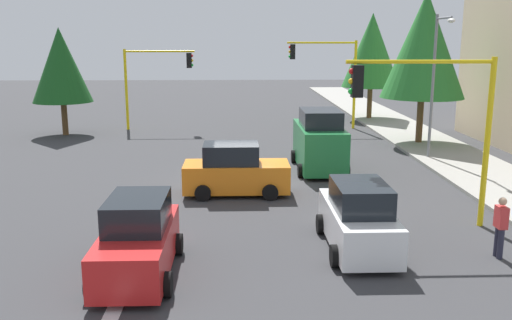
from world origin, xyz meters
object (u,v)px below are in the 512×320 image
at_px(traffic_signal_far_right, 154,73).
at_px(pedestrian_crossing, 500,226).
at_px(delivery_van_green, 319,142).
at_px(car_red, 138,240).
at_px(traffic_signal_near_left, 430,108).
at_px(tree_opposite_side, 61,65).
at_px(car_white, 358,219).
at_px(tree_roadside_far, 372,50).
at_px(traffic_signal_far_left, 328,67).
at_px(tree_roadside_mid, 424,45).
at_px(street_lamp_curbside, 437,72).
at_px(car_orange, 235,171).

bearing_deg(traffic_signal_far_right, pedestrian_crossing, 28.84).
distance_m(delivery_van_green, pedestrian_crossing, 11.20).
distance_m(traffic_signal_far_right, car_red, 23.74).
bearing_deg(pedestrian_crossing, traffic_signal_near_left, -155.59).
relative_size(tree_opposite_side, car_white, 1.58).
relative_size(tree_roadside_far, car_red, 1.85).
distance_m(traffic_signal_far_left, tree_roadside_mid, 7.51).
bearing_deg(tree_opposite_side, car_red, 21.00).
bearing_deg(tree_roadside_far, street_lamp_curbside, -1.19).
bearing_deg(delivery_van_green, pedestrian_crossing, 17.65).
relative_size(traffic_signal_far_left, traffic_signal_far_right, 1.10).
bearing_deg(traffic_signal_far_right, car_white, 21.79).
height_order(tree_opposite_side, car_red, tree_opposite_side).
height_order(tree_opposite_side, car_orange, tree_opposite_side).
bearing_deg(tree_roadside_mid, traffic_signal_far_left, -144.46).
height_order(tree_roadside_far, car_white, tree_roadside_far).
bearing_deg(delivery_van_green, street_lamp_curbside, 105.57).
distance_m(tree_roadside_far, delivery_van_green, 17.51).
bearing_deg(tree_roadside_mid, traffic_signal_near_left, -17.29).
bearing_deg(car_orange, car_red, -18.15).
height_order(traffic_signal_near_left, traffic_signal_far_right, traffic_signal_near_left).
bearing_deg(car_white, tree_opposite_side, -144.63).
relative_size(tree_opposite_side, tree_roadside_mid, 0.78).
xyz_separation_m(tree_opposite_side, pedestrian_crossing, (20.65, 17.85, -3.39)).
distance_m(tree_opposite_side, car_white, 24.65).
bearing_deg(pedestrian_crossing, street_lamp_curbside, 169.14).
relative_size(traffic_signal_far_left, street_lamp_curbside, 0.83).
xyz_separation_m(traffic_signal_far_left, car_orange, (16.00, -6.07, -3.19)).
distance_m(tree_roadside_mid, pedestrian_crossing, 17.56).
xyz_separation_m(tree_roadside_mid, car_red, (17.40, -12.78, -4.62)).
xyz_separation_m(traffic_signal_near_left, tree_roadside_far, (-24.00, 3.86, 1.26)).
distance_m(tree_opposite_side, car_orange, 17.91).
distance_m(traffic_signal_near_left, car_red, 9.54).
relative_size(car_white, pedestrian_crossing, 2.45).
relative_size(tree_opposite_side, car_red, 1.58).
xyz_separation_m(tree_roadside_far, delivery_van_green, (15.99, -6.05, -3.77)).
bearing_deg(tree_opposite_side, traffic_signal_far_left, 96.82).
xyz_separation_m(traffic_signal_far_left, street_lamp_curbside, (10.39, 3.49, 0.26)).
bearing_deg(street_lamp_curbside, traffic_signal_far_right, -125.02).
height_order(tree_roadside_mid, pedestrian_crossing, tree_roadside_mid).
height_order(traffic_signal_far_right, car_red, traffic_signal_far_right).
bearing_deg(pedestrian_crossing, car_orange, -132.73).
distance_m(car_white, car_red, 6.10).
relative_size(traffic_signal_far_left, car_red, 1.39).
bearing_deg(car_orange, tree_roadside_far, 153.77).
xyz_separation_m(traffic_signal_near_left, tree_opposite_side, (-18.00, -16.64, 0.51)).
relative_size(traffic_signal_near_left, car_white, 1.28).
relative_size(traffic_signal_far_right, tree_roadside_far, 0.68).
distance_m(street_lamp_curbside, car_white, 13.47).
distance_m(traffic_signal_far_left, traffic_signal_far_right, 11.35).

